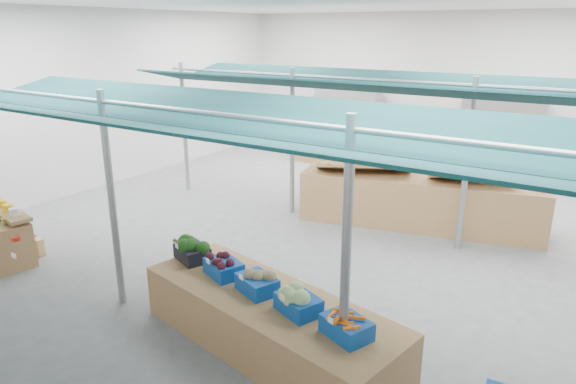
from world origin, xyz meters
name	(u,v)px	position (x,y,z in m)	size (l,w,h in m)	color
floor	(321,229)	(0.00, 0.00, 0.00)	(13.00, 13.00, 0.00)	slate
hall	(359,85)	(0.00, 1.44, 2.65)	(13.00, 13.00, 13.00)	silver
pole_grid	(310,163)	(0.75, -1.75, 1.81)	(10.00, 4.60, 3.00)	gray
awnings	(311,97)	(0.75, -1.75, 2.78)	(9.50, 7.08, 0.30)	black
back_shelving_left	(347,121)	(-2.50, 6.00, 1.00)	(2.00, 0.50, 2.00)	#B23F33
back_shelving_right	(501,137)	(2.00, 6.00, 1.00)	(2.00, 0.50, 2.00)	#B23F33
veg_counter	(269,322)	(1.38, -3.75, 0.34)	(3.49, 1.16, 0.68)	olive
fruit_counter	(419,201)	(1.50, 1.22, 0.49)	(4.59, 1.09, 0.98)	olive
far_counter	(380,154)	(-0.78, 4.59, 0.48)	(5.30, 1.06, 0.95)	olive
vendor_left	(385,161)	(0.30, 2.32, 0.92)	(0.67, 0.44, 1.84)	#174A97
vendor_right	(467,172)	(2.10, 2.32, 0.92)	(0.89, 0.70, 1.84)	#9B2B13
crate_broccoli	(192,249)	(-0.10, -3.47, 0.84)	(0.59, 0.51, 0.35)	black
crate_beets	(224,266)	(0.57, -3.59, 0.81)	(0.59, 0.51, 0.29)	#0D4295
crate_celeriac	(257,281)	(1.19, -3.71, 0.82)	(0.59, 0.51, 0.31)	#0D4295
crate_cabbage	(298,299)	(1.85, -3.84, 0.84)	(0.59, 0.51, 0.35)	#0D4295
crate_carrots	(346,326)	(2.52, -3.97, 0.79)	(0.59, 0.51, 0.29)	#0D4295
sparrow	(178,243)	(-0.27, -3.56, 0.93)	(0.12, 0.09, 0.11)	brown
pole_ribbon	(15,240)	(-1.85, -4.92, 1.08)	(0.12, 0.12, 0.28)	red
apple_heap_yellow	(365,165)	(0.46, 0.87, 1.15)	(2.01, 1.46, 0.27)	#997247
apple_heap_red	(473,175)	(2.43, 1.33, 1.15)	(1.66, 1.29, 0.27)	#997247
pineapple	(541,180)	(3.55, 1.59, 1.17)	(0.14, 0.14, 0.39)	#8C6019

